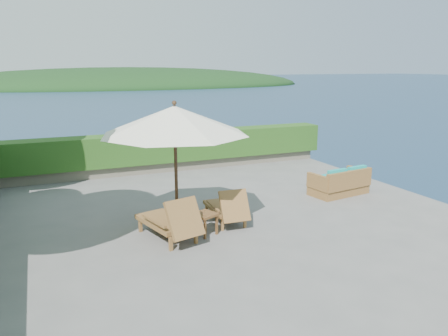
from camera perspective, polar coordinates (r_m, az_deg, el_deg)
name	(u,v)px	position (r m, az deg, el deg)	size (l,w,h in m)	color
ground	(226,221)	(10.52, 0.22, -6.90)	(12.00, 12.00, 0.00)	slate
foundation	(226,280)	(11.15, 0.21, -14.41)	(12.00, 12.00, 3.00)	#5D544A
ocean	(226,332)	(11.89, 0.21, -20.61)	(600.00, 600.00, 0.00)	#162844
offshore_island	(128,86)	(151.99, -12.45, 10.38)	(126.00, 57.60, 12.60)	black
planter_wall_far	(163,166)	(15.57, -8.01, 0.30)	(12.00, 0.60, 0.36)	slate
hedge_far	(162,147)	(15.43, -8.09, 2.73)	(12.40, 0.90, 1.00)	#1C4012
patio_umbrella	(175,122)	(9.43, -6.45, 6.04)	(3.71, 3.71, 2.91)	black
lounge_left	(171,221)	(9.35, -6.97, -6.87)	(1.14, 1.88, 1.01)	brown
lounge_right	(227,207)	(10.27, 0.39, -5.17)	(0.77, 1.61, 0.91)	brown
side_table	(205,217)	(9.57, -2.50, -6.43)	(0.61, 0.61, 0.49)	brown
wicker_loveseat	(340,184)	(12.96, 14.92, -1.98)	(1.81, 1.11, 0.84)	brown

